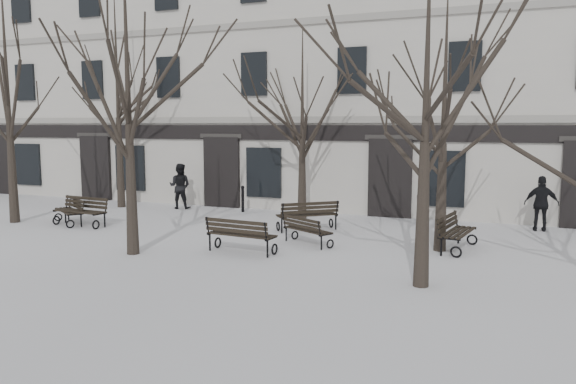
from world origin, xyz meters
The scene contains 18 objects.
ground centered at (0.00, 0.00, 0.00)m, with size 100.00×100.00×0.00m, color white.
building centered at (0.00, 12.96, 5.52)m, with size 40.40×10.20×11.40m.
tree_0 centered at (-8.50, 1.94, 5.42)m, with size 6.07×6.07×8.68m.
tree_1 centered at (-1.61, -0.51, 5.09)m, with size 5.70×5.70×8.15m.
tree_2 centered at (5.95, -0.74, 4.55)m, with size 5.10×5.10×7.28m.
tree_4 centered at (-7.40, 6.37, 5.51)m, with size 6.17×6.17×8.81m.
tree_5 centered at (0.59, 6.48, 4.28)m, with size 4.79×4.79×6.84m.
tree_6 centered at (5.92, 2.89, 4.33)m, with size 4.85×4.85×6.93m.
bench_0 centered at (-5.83, 2.28, 0.53)m, with size 2.01×0.89×0.98m.
bench_1 centered at (1.01, 0.61, 0.52)m, with size 1.95×0.87×0.96m.
bench_2 centered at (2.28, 2.24, 0.45)m, with size 1.69×1.32×0.83m.
bench_3 centered at (-6.44, 2.45, 0.48)m, with size 1.80×1.49×0.89m.
bench_4 centered at (1.60, 4.27, 0.53)m, with size 1.92×1.77×0.98m.
bench_5 centered at (6.29, 3.13, 0.53)m, with size 0.98×2.00×0.97m.
bollard_a centered at (-2.10, 7.03, 0.56)m, with size 0.13×0.13×1.04m.
bollard_b centered at (4.78, 6.47, 0.58)m, with size 0.14×0.14×1.08m.
pedestrian_b centered at (-4.87, 6.87, 0.00)m, with size 0.90×0.70×1.85m, color black.
pedestrian_c centered at (8.59, 6.99, 0.00)m, with size 1.05×0.44×1.79m, color black.
Camera 1 is at (7.63, -12.55, 3.41)m, focal length 35.00 mm.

